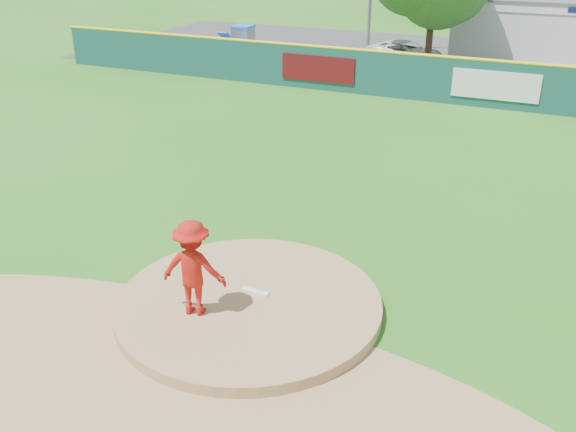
% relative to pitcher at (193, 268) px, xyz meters
% --- Properties ---
extents(ground, '(120.00, 120.00, 0.00)m').
position_rel_pitcher_xyz_m(ground, '(0.76, 0.82, -1.25)').
color(ground, '#286B19').
rests_on(ground, ground).
extents(pitchers_mound, '(5.50, 5.50, 0.50)m').
position_rel_pitcher_xyz_m(pitchers_mound, '(0.76, 0.82, -1.25)').
color(pitchers_mound, '#9E774C').
rests_on(pitchers_mound, ground).
extents(pitching_rubber, '(0.60, 0.15, 0.04)m').
position_rel_pitcher_xyz_m(pitching_rubber, '(0.76, 1.12, -0.98)').
color(pitching_rubber, white).
rests_on(pitching_rubber, pitchers_mound).
extents(infield_dirt_arc, '(15.40, 15.40, 0.01)m').
position_rel_pitcher_xyz_m(infield_dirt_arc, '(0.76, -2.18, -1.24)').
color(infield_dirt_arc, '#9E774C').
rests_on(infield_dirt_arc, ground).
extents(parking_lot, '(44.00, 16.00, 0.02)m').
position_rel_pitcher_xyz_m(parking_lot, '(0.76, 27.82, -1.24)').
color(parking_lot, '#38383A').
rests_on(parking_lot, ground).
extents(pitcher, '(1.41, 0.98, 1.99)m').
position_rel_pitcher_xyz_m(pitcher, '(0.00, 0.00, 0.00)').
color(pitcher, '#AD160E').
rests_on(pitcher, pitchers_mound).
extents(van, '(4.78, 3.17, 1.22)m').
position_rel_pitcher_xyz_m(van, '(-2.56, 26.21, -0.62)').
color(van, silver).
rests_on(van, parking_lot).
extents(fence_banners, '(11.61, 0.04, 1.20)m').
position_rel_pitcher_xyz_m(fence_banners, '(-0.81, 18.74, -0.25)').
color(fence_banners, '#530B10').
rests_on(fence_banners, ground).
extents(playground_slide, '(1.09, 3.08, 1.70)m').
position_rel_pitcher_xyz_m(playground_slide, '(-11.93, 24.76, -0.39)').
color(playground_slide, blue).
rests_on(playground_slide, ground).
extents(outfield_fence, '(40.00, 0.14, 2.07)m').
position_rel_pitcher_xyz_m(outfield_fence, '(0.76, 18.82, -0.16)').
color(outfield_fence, '#144240').
rests_on(outfield_fence, ground).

